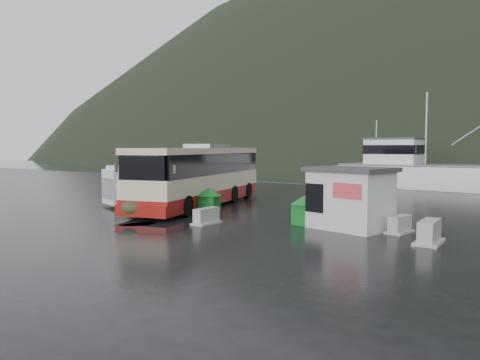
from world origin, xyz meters
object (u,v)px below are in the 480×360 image
Objects in this scene: white_van at (154,204)px; jersey_barrier_a at (206,224)px; waste_bin_left at (209,213)px; waste_bin_right at (306,225)px; jersey_barrier_c at (429,243)px; fishing_trawler at (458,185)px; dome_tent at (146,217)px; coach_bus at (200,206)px; ticket_kiosk at (350,229)px; jersey_barrier_b at (399,233)px.

white_van is 8.45m from jersey_barrier_a.
waste_bin_right is at bearing -2.06° from waste_bin_left.
waste_bin_left reaches higher than jersey_barrier_c.
white_van is 0.23× the size of fishing_trawler.
white_van reaches higher than jersey_barrier_c.
jersey_barrier_a is (2.22, -2.80, 0.00)m from waste_bin_left.
dome_tent is 32.16m from fishing_trawler.
waste_bin_left is (5.36, -0.92, 0.00)m from white_van.
coach_bus reaches higher than dome_tent.
jersey_barrier_b is at bearing 17.97° from ticket_kiosk.
jersey_barrier_b is (7.96, 3.09, 0.00)m from jersey_barrier_a.
jersey_barrier_b is 0.83× the size of jersey_barrier_c.
dome_tent is at bearing -171.93° from jersey_barrier_c.
dome_tent is at bearing -29.18° from white_van.
jersey_barrier_c is (17.12, -2.13, 0.00)m from white_van.
white_van is at bearing -114.23° from fishing_trawler.
jersey_barrier_c is (5.72, -0.99, 0.00)m from waste_bin_right.
fishing_trawler reaches higher than jersey_barrier_c.
coach_bus is 3.06m from white_van.
fishing_trawler reaches higher than ticket_kiosk.
ticket_kiosk is (8.10, 0.01, 0.00)m from waste_bin_left.
fishing_trawler is at bearing 54.03° from coach_bus.
white_van is 1.73× the size of ticket_kiosk.
dome_tent is 3.84m from jersey_barrier_a.
coach_bus is 27.39m from fishing_trawler.
jersey_barrier_a reaches higher than jersey_barrier_b.
ticket_kiosk is (9.70, 3.11, 0.00)m from dome_tent.
jersey_barrier_a is 31.10m from fishing_trawler.
white_van is 15.56m from jersey_barrier_b.
dome_tent is 13.50m from jersey_barrier_c.
waste_bin_left is at bearing 8.02° from white_van.
waste_bin_left is at bearing -169.71° from ticket_kiosk.
jersey_barrier_a is at bearing -158.76° from jersey_barrier_b.
waste_bin_left is 0.96× the size of jersey_barrier_b.
waste_bin_left is 0.40× the size of ticket_kiosk.
jersey_barrier_c is (11.76, -1.21, 0.00)m from waste_bin_left.
dome_tent is at bearing -117.39° from waste_bin_left.
jersey_barrier_c is 0.07× the size of fishing_trawler.
fishing_trawler is at bearing 103.21° from ticket_kiosk.
ticket_kiosk reaches higher than jersey_barrier_a.
ticket_kiosk reaches higher than waste_bin_left.
dome_tent is at bearing -95.91° from coach_bus.
coach_bus is 14.74m from jersey_barrier_c.
waste_bin_right is 0.96× the size of jersey_barrier_b.
dome_tent is 0.90× the size of ticket_kiosk.
ticket_kiosk is 3.86m from jersey_barrier_c.
ticket_kiosk reaches higher than jersey_barrier_c.
coach_bus is at bearing 178.66° from ticket_kiosk.
jersey_barrier_c is at bearing -5.85° from waste_bin_left.
waste_bin_left is at bearing 177.94° from waste_bin_right.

